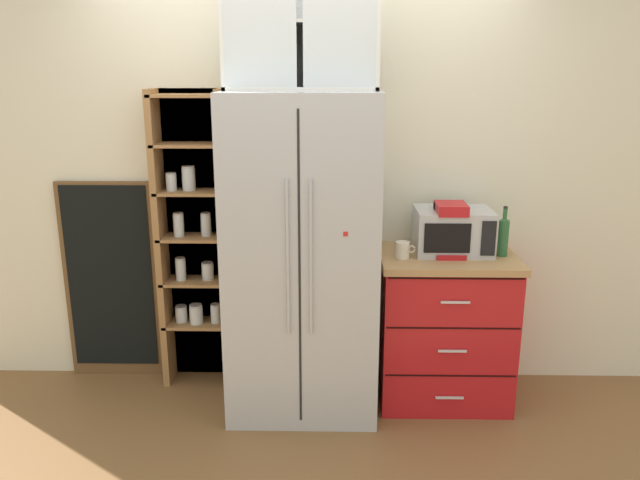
{
  "coord_description": "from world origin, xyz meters",
  "views": [
    {
      "loc": [
        0.17,
        -3.45,
        1.97
      ],
      "look_at": [
        0.1,
        0.0,
        1.02
      ],
      "focal_mm": 35.3,
      "sensor_mm": 36.0,
      "label": 1
    }
  ],
  "objects_px": {
    "coffee_maker": "(449,229)",
    "mug_cream": "(403,250)",
    "microwave": "(453,231)",
    "chalkboard_menu": "(111,281)",
    "refrigerator": "(303,255)",
    "bottle_cobalt": "(446,230)",
    "bottle_green": "(504,234)"
  },
  "relations": [
    {
      "from": "bottle_cobalt",
      "to": "chalkboard_menu",
      "type": "height_order",
      "value": "chalkboard_menu"
    },
    {
      "from": "bottle_green",
      "to": "microwave",
      "type": "bearing_deg",
      "value": 166.7
    },
    {
      "from": "bottle_green",
      "to": "chalkboard_menu",
      "type": "relative_size",
      "value": 0.23
    },
    {
      "from": "refrigerator",
      "to": "bottle_cobalt",
      "type": "relative_size",
      "value": 6.58
    },
    {
      "from": "chalkboard_menu",
      "to": "mug_cream",
      "type": "bearing_deg",
      "value": -10.34
    },
    {
      "from": "coffee_maker",
      "to": "mug_cream",
      "type": "height_order",
      "value": "coffee_maker"
    },
    {
      "from": "coffee_maker",
      "to": "chalkboard_menu",
      "type": "height_order",
      "value": "chalkboard_menu"
    },
    {
      "from": "bottle_cobalt",
      "to": "microwave",
      "type": "bearing_deg",
      "value": -52.71
    },
    {
      "from": "bottle_green",
      "to": "coffee_maker",
      "type": "bearing_deg",
      "value": 175.58
    },
    {
      "from": "bottle_green",
      "to": "chalkboard_menu",
      "type": "height_order",
      "value": "chalkboard_menu"
    },
    {
      "from": "mug_cream",
      "to": "bottle_cobalt",
      "type": "xyz_separation_m",
      "value": [
        0.27,
        0.17,
        0.08
      ]
    },
    {
      "from": "microwave",
      "to": "chalkboard_menu",
      "type": "distance_m",
      "value": 2.17
    },
    {
      "from": "coffee_maker",
      "to": "bottle_cobalt",
      "type": "distance_m",
      "value": 0.09
    },
    {
      "from": "microwave",
      "to": "bottle_cobalt",
      "type": "height_order",
      "value": "bottle_cobalt"
    },
    {
      "from": "mug_cream",
      "to": "bottle_cobalt",
      "type": "bearing_deg",
      "value": 31.26
    },
    {
      "from": "coffee_maker",
      "to": "mug_cream",
      "type": "xyz_separation_m",
      "value": [
        -0.27,
        -0.08,
        -0.11
      ]
    },
    {
      "from": "microwave",
      "to": "chalkboard_menu",
      "type": "height_order",
      "value": "chalkboard_menu"
    },
    {
      "from": "microwave",
      "to": "bottle_cobalt",
      "type": "relative_size",
      "value": 1.56
    },
    {
      "from": "mug_cream",
      "to": "bottle_green",
      "type": "xyz_separation_m",
      "value": [
        0.58,
        0.06,
        0.08
      ]
    },
    {
      "from": "mug_cream",
      "to": "bottle_cobalt",
      "type": "height_order",
      "value": "bottle_cobalt"
    },
    {
      "from": "mug_cream",
      "to": "refrigerator",
      "type": "bearing_deg",
      "value": 179.12
    },
    {
      "from": "refrigerator",
      "to": "chalkboard_menu",
      "type": "distance_m",
      "value": 1.31
    },
    {
      "from": "bottle_cobalt",
      "to": "bottle_green",
      "type": "bearing_deg",
      "value": -18.87
    },
    {
      "from": "bottle_green",
      "to": "chalkboard_menu",
      "type": "xyz_separation_m",
      "value": [
        -2.4,
        0.27,
        -0.39
      ]
    },
    {
      "from": "microwave",
      "to": "bottle_green",
      "type": "distance_m",
      "value": 0.29
    },
    {
      "from": "refrigerator",
      "to": "bottle_cobalt",
      "type": "height_order",
      "value": "refrigerator"
    },
    {
      "from": "bottle_cobalt",
      "to": "mug_cream",
      "type": "bearing_deg",
      "value": -148.74
    },
    {
      "from": "refrigerator",
      "to": "coffee_maker",
      "type": "xyz_separation_m",
      "value": [
        0.85,
        0.08,
        0.14
      ]
    },
    {
      "from": "coffee_maker",
      "to": "bottle_cobalt",
      "type": "xyz_separation_m",
      "value": [
        0.0,
        0.08,
        -0.03
      ]
    },
    {
      "from": "mug_cream",
      "to": "bottle_green",
      "type": "bearing_deg",
      "value": 5.88
    },
    {
      "from": "microwave",
      "to": "coffee_maker",
      "type": "distance_m",
      "value": 0.06
    },
    {
      "from": "chalkboard_menu",
      "to": "microwave",
      "type": "bearing_deg",
      "value": -5.54
    }
  ]
}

